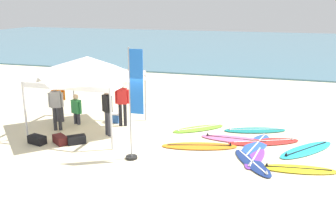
{
  "coord_description": "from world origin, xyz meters",
  "views": [
    {
      "loc": [
        4.23,
        -10.82,
        4.65
      ],
      "look_at": [
        0.5,
        1.77,
        1.0
      ],
      "focal_mm": 40.09,
      "sensor_mm": 36.0,
      "label": 1
    }
  ],
  "objects_px": {
    "person_green": "(76,108)",
    "gear_bag_on_sand": "(76,140)",
    "surfboard_yellow": "(298,169)",
    "person_grey": "(56,104)",
    "surfboard_blue": "(256,146)",
    "surfboard_purple": "(255,158)",
    "surfboard_red": "(264,142)",
    "surfboard_pink": "(235,139)",
    "person_orange": "(59,97)",
    "canopy_tent": "(88,66)",
    "surfboard_teal": "(255,130)",
    "surfboard_lime": "(198,128)",
    "gear_bag_near_tent": "(60,140)",
    "surfboard_cyan": "(306,150)",
    "gear_bag_by_pole": "(37,140)",
    "surfboard_orange": "(200,146)",
    "banner_flag": "(134,109)",
    "person_red": "(122,101)",
    "surfboard_navy": "(252,163)",
    "cooler_box": "(114,117)",
    "person_black": "(107,109)"
  },
  "relations": [
    {
      "from": "person_green",
      "to": "gear_bag_on_sand",
      "type": "distance_m",
      "value": 2.22
    },
    {
      "from": "surfboard_yellow",
      "to": "person_grey",
      "type": "distance_m",
      "value": 8.59
    },
    {
      "from": "surfboard_blue",
      "to": "surfboard_purple",
      "type": "xyz_separation_m",
      "value": [
        0.04,
        -1.01,
        0.0
      ]
    },
    {
      "from": "surfboard_red",
      "to": "surfboard_pink",
      "type": "distance_m",
      "value": 0.96
    },
    {
      "from": "person_orange",
      "to": "surfboard_yellow",
      "type": "bearing_deg",
      "value": -12.84
    },
    {
      "from": "surfboard_red",
      "to": "gear_bag_on_sand",
      "type": "distance_m",
      "value": 6.36
    },
    {
      "from": "surfboard_yellow",
      "to": "person_grey",
      "type": "height_order",
      "value": "person_grey"
    },
    {
      "from": "surfboard_pink",
      "to": "person_green",
      "type": "bearing_deg",
      "value": 179.56
    },
    {
      "from": "person_grey",
      "to": "canopy_tent",
      "type": "bearing_deg",
      "value": 20.67
    },
    {
      "from": "surfboard_yellow",
      "to": "surfboard_teal",
      "type": "bearing_deg",
      "value": 114.78
    },
    {
      "from": "surfboard_red",
      "to": "surfboard_yellow",
      "type": "bearing_deg",
      "value": -62.11
    },
    {
      "from": "surfboard_lime",
      "to": "person_orange",
      "type": "height_order",
      "value": "person_orange"
    },
    {
      "from": "canopy_tent",
      "to": "gear_bag_near_tent",
      "type": "relative_size",
      "value": 5.54
    },
    {
      "from": "surfboard_cyan",
      "to": "person_orange",
      "type": "height_order",
      "value": "person_orange"
    },
    {
      "from": "person_green",
      "to": "gear_bag_by_pole",
      "type": "xyz_separation_m",
      "value": [
        -0.23,
        -2.26,
        -0.52
      ]
    },
    {
      "from": "surfboard_orange",
      "to": "banner_flag",
      "type": "relative_size",
      "value": 0.76
    },
    {
      "from": "surfboard_cyan",
      "to": "surfboard_lime",
      "type": "xyz_separation_m",
      "value": [
        -3.77,
        1.05,
        0.0
      ]
    },
    {
      "from": "person_red",
      "to": "surfboard_navy",
      "type": "bearing_deg",
      "value": -23.19
    },
    {
      "from": "person_grey",
      "to": "gear_bag_by_pole",
      "type": "height_order",
      "value": "person_grey"
    },
    {
      "from": "surfboard_yellow",
      "to": "surfboard_red",
      "type": "xyz_separation_m",
      "value": [
        -1.03,
        1.94,
        -0.0
      ]
    },
    {
      "from": "cooler_box",
      "to": "person_black",
      "type": "bearing_deg",
      "value": -73.81
    },
    {
      "from": "surfboard_orange",
      "to": "gear_bag_near_tent",
      "type": "bearing_deg",
      "value": -167.26
    },
    {
      "from": "person_black",
      "to": "banner_flag",
      "type": "height_order",
      "value": "banner_flag"
    },
    {
      "from": "surfboard_cyan",
      "to": "surfboard_red",
      "type": "height_order",
      "value": "same"
    },
    {
      "from": "canopy_tent",
      "to": "surfboard_orange",
      "type": "relative_size",
      "value": 1.29
    },
    {
      "from": "surfboard_cyan",
      "to": "surfboard_red",
      "type": "distance_m",
      "value": 1.38
    },
    {
      "from": "surfboard_cyan",
      "to": "person_grey",
      "type": "xyz_separation_m",
      "value": [
        -8.78,
        -0.49,
        0.95
      ]
    },
    {
      "from": "surfboard_blue",
      "to": "person_green",
      "type": "xyz_separation_m",
      "value": [
        -6.86,
        0.45,
        0.62
      ]
    },
    {
      "from": "gear_bag_on_sand",
      "to": "canopy_tent",
      "type": "bearing_deg",
      "value": 98.77
    },
    {
      "from": "person_orange",
      "to": "person_grey",
      "type": "distance_m",
      "value": 1.06
    },
    {
      "from": "person_orange",
      "to": "banner_flag",
      "type": "bearing_deg",
      "value": -31.82
    },
    {
      "from": "surfboard_teal",
      "to": "person_grey",
      "type": "distance_m",
      "value": 7.38
    },
    {
      "from": "surfboard_red",
      "to": "banner_flag",
      "type": "relative_size",
      "value": 0.74
    },
    {
      "from": "surfboard_red",
      "to": "surfboard_cyan",
      "type": "bearing_deg",
      "value": -14.59
    },
    {
      "from": "surfboard_blue",
      "to": "gear_bag_on_sand",
      "type": "xyz_separation_m",
      "value": [
        -5.82,
        -1.43,
        0.1
      ]
    },
    {
      "from": "surfboard_teal",
      "to": "surfboard_red",
      "type": "relative_size",
      "value": 0.94
    },
    {
      "from": "surfboard_navy",
      "to": "gear_bag_by_pole",
      "type": "relative_size",
      "value": 3.43
    },
    {
      "from": "surfboard_purple",
      "to": "person_grey",
      "type": "bearing_deg",
      "value": 175.07
    },
    {
      "from": "gear_bag_near_tent",
      "to": "cooler_box",
      "type": "relative_size",
      "value": 1.2
    },
    {
      "from": "surfboard_navy",
      "to": "person_green",
      "type": "height_order",
      "value": "person_green"
    },
    {
      "from": "surfboard_yellow",
      "to": "cooler_box",
      "type": "height_order",
      "value": "cooler_box"
    },
    {
      "from": "surfboard_teal",
      "to": "gear_bag_near_tent",
      "type": "bearing_deg",
      "value": -153.01
    },
    {
      "from": "surfboard_purple",
      "to": "surfboard_pink",
      "type": "bearing_deg",
      "value": 118.08
    },
    {
      "from": "cooler_box",
      "to": "surfboard_purple",
      "type": "bearing_deg",
      "value": -20.44
    },
    {
      "from": "surfboard_navy",
      "to": "gear_bag_near_tent",
      "type": "distance_m",
      "value": 6.35
    },
    {
      "from": "surfboard_blue",
      "to": "person_black",
      "type": "height_order",
      "value": "person_black"
    },
    {
      "from": "surfboard_teal",
      "to": "person_red",
      "type": "distance_m",
      "value": 5.08
    },
    {
      "from": "person_green",
      "to": "gear_bag_by_pole",
      "type": "distance_m",
      "value": 2.33
    },
    {
      "from": "surfboard_navy",
      "to": "surfboard_pink",
      "type": "xyz_separation_m",
      "value": [
        -0.71,
        1.82,
        -0.0
      ]
    },
    {
      "from": "surfboard_teal",
      "to": "surfboard_red",
      "type": "distance_m",
      "value": 1.19
    }
  ]
}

